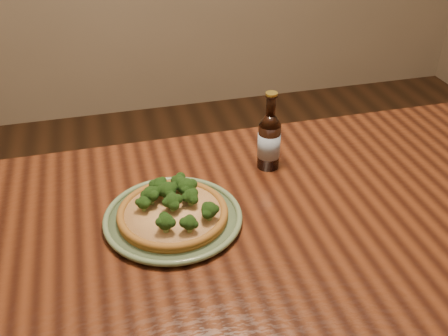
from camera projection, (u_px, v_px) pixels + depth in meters
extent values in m
cube|color=#4B2110|center=(279.00, 232.00, 1.19)|extent=(1.60, 0.90, 0.04)
cylinder|color=#4B2110|center=(431.00, 212.00, 1.86)|extent=(0.07, 0.07, 0.71)
cylinder|color=#607651|center=(173.00, 219.00, 1.19)|extent=(0.29, 0.29, 0.01)
torus|color=#607651|center=(173.00, 217.00, 1.18)|extent=(0.32, 0.32, 0.01)
torus|color=#607651|center=(173.00, 217.00, 1.18)|extent=(0.25, 0.25, 0.01)
cylinder|color=brown|center=(173.00, 215.00, 1.18)|extent=(0.25, 0.25, 0.01)
torus|color=brown|center=(173.00, 212.00, 1.18)|extent=(0.25, 0.25, 0.02)
cylinder|color=#DDCB87|center=(173.00, 212.00, 1.18)|extent=(0.22, 0.22, 0.01)
sphere|color=#2A5119|center=(143.00, 203.00, 1.17)|extent=(0.03, 0.03, 0.03)
sphere|color=#2A5119|center=(168.00, 190.00, 1.19)|extent=(0.05, 0.05, 0.04)
sphere|color=#2A5119|center=(159.00, 185.00, 1.21)|extent=(0.05, 0.05, 0.04)
sphere|color=#2A5119|center=(165.00, 222.00, 1.10)|extent=(0.04, 0.04, 0.04)
sphere|color=#2A5119|center=(172.00, 201.00, 1.16)|extent=(0.04, 0.04, 0.04)
sphere|color=#2A5119|center=(151.00, 194.00, 1.18)|extent=(0.04, 0.04, 0.04)
sphere|color=#2A5119|center=(189.00, 223.00, 1.10)|extent=(0.03, 0.03, 0.03)
sphere|color=#2A5119|center=(209.00, 210.00, 1.14)|extent=(0.05, 0.05, 0.04)
sphere|color=#2A5119|center=(179.00, 182.00, 1.23)|extent=(0.05, 0.05, 0.03)
sphere|color=#2A5119|center=(186.00, 187.00, 1.20)|extent=(0.06, 0.06, 0.04)
sphere|color=#2A5119|center=(190.00, 196.00, 1.18)|extent=(0.03, 0.03, 0.03)
cylinder|color=black|center=(269.00, 146.00, 1.35)|extent=(0.06, 0.06, 0.12)
cone|color=black|center=(270.00, 120.00, 1.31)|extent=(0.06, 0.06, 0.03)
cylinder|color=black|center=(271.00, 105.00, 1.29)|extent=(0.02, 0.02, 0.06)
torus|color=black|center=(271.00, 96.00, 1.27)|extent=(0.03, 0.03, 0.00)
cylinder|color=#A58C33|center=(272.00, 94.00, 1.27)|extent=(0.03, 0.03, 0.01)
cylinder|color=#98A7B8|center=(269.00, 145.00, 1.35)|extent=(0.06, 0.06, 0.07)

